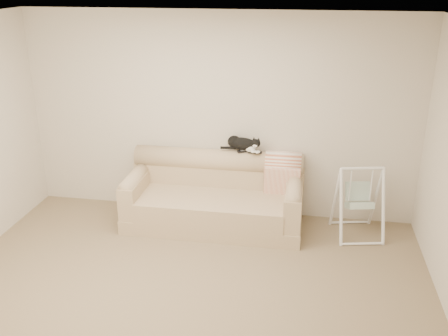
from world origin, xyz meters
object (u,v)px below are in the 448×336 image
tuxedo_cat (243,144)px  remote_a (245,151)px  sofa (215,197)px  remote_b (255,152)px  baby_swing (359,201)px

tuxedo_cat → remote_a: bearing=-32.1°
sofa → remote_b: (0.48, 0.23, 0.56)m
remote_a → baby_swing: size_ratio=0.21×
remote_b → tuxedo_cat: size_ratio=0.33×
remote_b → sofa: bearing=-154.5°
sofa → tuxedo_cat: bearing=39.0°
remote_b → tuxedo_cat: 0.18m
sofa → remote_a: size_ratio=11.97×
remote_a → tuxedo_cat: (-0.02, 0.01, 0.09)m
tuxedo_cat → baby_swing: tuxedo_cat is taller
sofa → tuxedo_cat: size_ratio=4.20×
sofa → remote_a: 0.70m
remote_b → baby_swing: 1.39m
sofa → tuxedo_cat: tuxedo_cat is taller
sofa → remote_a: remote_a is taller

